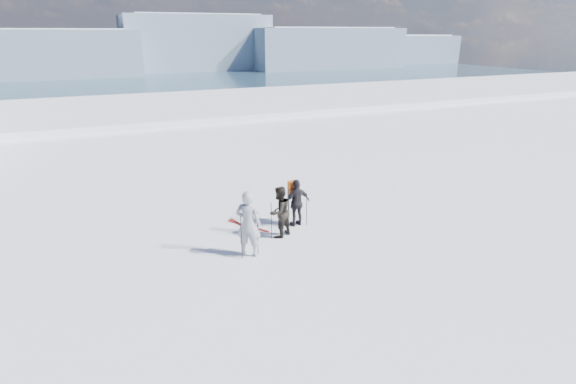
{
  "coord_description": "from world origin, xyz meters",
  "views": [
    {
      "loc": [
        -7.07,
        -8.65,
        6.14
      ],
      "look_at": [
        -1.93,
        3.0,
        1.59
      ],
      "focal_mm": 28.0,
      "sensor_mm": 36.0,
      "label": 1
    }
  ],
  "objects_px": {
    "skier_grey": "(248,224)",
    "skier_dark": "(279,212)",
    "skier_pack": "(297,203)",
    "skis_loose": "(246,226)"
  },
  "relations": [
    {
      "from": "skier_grey",
      "to": "skier_dark",
      "type": "bearing_deg",
      "value": -113.31
    },
    {
      "from": "skier_pack",
      "to": "skis_loose",
      "type": "height_order",
      "value": "skier_pack"
    },
    {
      "from": "skier_grey",
      "to": "skier_dark",
      "type": "xyz_separation_m",
      "value": [
        1.3,
        0.82,
        -0.16
      ]
    },
    {
      "from": "skis_loose",
      "to": "skier_grey",
      "type": "bearing_deg",
      "value": -106.09
    },
    {
      "from": "skier_dark",
      "to": "skier_pack",
      "type": "xyz_separation_m",
      "value": [
        0.87,
        0.56,
        -0.02
      ]
    },
    {
      "from": "skier_pack",
      "to": "skis_loose",
      "type": "bearing_deg",
      "value": -23.81
    },
    {
      "from": "skier_grey",
      "to": "skis_loose",
      "type": "xyz_separation_m",
      "value": [
        0.56,
        1.93,
        -0.98
      ]
    },
    {
      "from": "skier_pack",
      "to": "skis_loose",
      "type": "relative_size",
      "value": 0.97
    },
    {
      "from": "skier_grey",
      "to": "skier_dark",
      "type": "distance_m",
      "value": 1.55
    },
    {
      "from": "skier_grey",
      "to": "skis_loose",
      "type": "distance_m",
      "value": 2.23
    }
  ]
}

